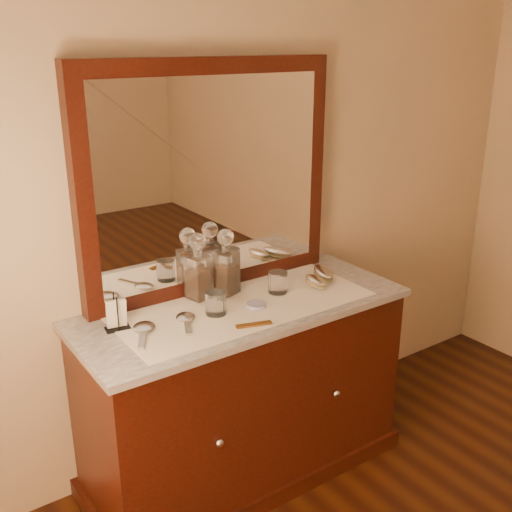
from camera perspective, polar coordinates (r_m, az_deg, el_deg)
name	(u,v)px	position (r m, az deg, el deg)	size (l,w,h in m)	color
dresser_cabinet	(243,394)	(2.78, -1.20, -12.89)	(1.40, 0.55, 0.82)	black
dresser_plinth	(244,461)	(3.00, -1.15, -18.85)	(1.46, 0.59, 0.08)	black
knob_left	(219,443)	(2.43, -3.49, -17.23)	(0.04, 0.04, 0.04)	silver
knob_right	(336,394)	(2.73, 7.60, -12.78)	(0.04, 0.04, 0.04)	silver
marble_top	(243,308)	(2.58, -1.27, -4.92)	(1.44, 0.59, 0.03)	silver
mirror_frame	(210,179)	(2.61, -4.35, 7.29)	(1.20, 0.08, 1.00)	black
mirror_glass	(214,180)	(2.58, -3.96, 7.16)	(1.06, 0.01, 0.86)	white
lace_runner	(245,306)	(2.56, -1.03, -4.73)	(1.10, 0.45, 0.00)	white
pin_dish	(256,305)	(2.54, 0.02, -4.65)	(0.08, 0.08, 0.01)	white
comb	(254,325)	(2.38, -0.20, -6.50)	(0.15, 0.03, 0.01)	brown
napkin_rack	(117,316)	(2.40, -13.07, -5.52)	(0.10, 0.07, 0.14)	black
decanter_left	(198,273)	(2.60, -5.47, -1.64)	(0.11, 0.11, 0.30)	#8D4914
decanter_right	(226,269)	(2.64, -2.86, -1.22)	(0.12, 0.12, 0.30)	#8D4914
brush_near	(316,282)	(2.76, 5.70, -2.42)	(0.08, 0.15, 0.04)	#928259
brush_far	(323,273)	(2.85, 6.38, -1.65)	(0.14, 0.19, 0.05)	#928259
hand_mirror_outer	(144,330)	(2.37, -10.59, -6.86)	(0.16, 0.22, 0.02)	silver
hand_mirror_inner	(186,319)	(2.43, -6.65, -5.93)	(0.13, 0.20, 0.02)	silver
tumblers	(248,292)	(2.56, -0.77, -3.44)	(0.43, 0.12, 0.10)	white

